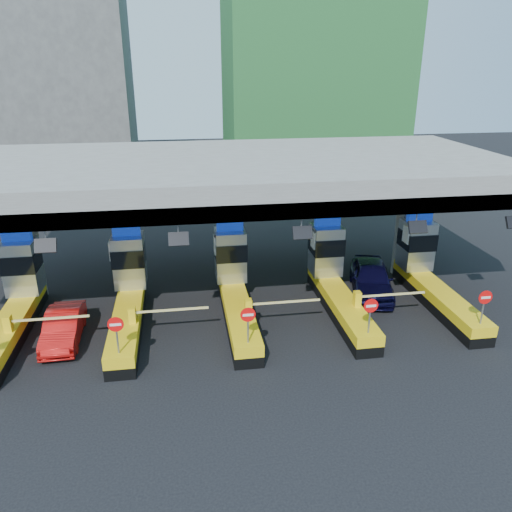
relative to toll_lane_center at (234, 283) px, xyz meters
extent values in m
plane|color=black|center=(0.00, -0.28, -1.40)|extent=(120.00, 120.00, 0.00)
cube|color=slate|center=(0.00, 2.72, 4.85)|extent=(28.00, 12.00, 1.50)
cube|color=#4C4C49|center=(0.00, -2.98, 4.45)|extent=(28.00, 0.60, 0.70)
cube|color=slate|center=(-10.00, 2.72, 1.35)|extent=(1.00, 1.00, 5.50)
cube|color=slate|center=(0.00, 2.72, 1.35)|extent=(1.00, 1.00, 5.50)
cube|color=slate|center=(10.00, 2.72, 1.35)|extent=(1.00, 1.00, 5.50)
cylinder|color=slate|center=(-7.50, -2.98, 3.85)|extent=(0.06, 0.06, 0.50)
cube|color=black|center=(-7.50, -3.18, 3.50)|extent=(0.80, 0.38, 0.54)
cylinder|color=slate|center=(-2.50, -2.98, 3.85)|extent=(0.06, 0.06, 0.50)
cube|color=black|center=(-2.50, -3.18, 3.50)|extent=(0.80, 0.38, 0.54)
cylinder|color=slate|center=(2.50, -2.98, 3.85)|extent=(0.06, 0.06, 0.50)
cube|color=black|center=(2.50, -3.18, 3.50)|extent=(0.80, 0.38, 0.54)
cylinder|color=slate|center=(7.50, -2.98, 3.85)|extent=(0.06, 0.06, 0.50)
cube|color=black|center=(7.50, -3.18, 3.50)|extent=(0.80, 0.38, 0.54)
cube|color=black|center=(-10.00, -1.28, -1.15)|extent=(1.20, 8.00, 0.50)
cube|color=#E5B70C|center=(-10.00, -1.28, -0.65)|extent=(1.20, 8.00, 0.50)
cube|color=#9EA3A8|center=(-10.00, 1.52, 0.90)|extent=(1.50, 1.50, 2.60)
cube|color=black|center=(-10.00, 1.50, 1.20)|extent=(1.56, 1.56, 0.90)
cube|color=#0C2DBF|center=(-10.00, 1.52, 2.48)|extent=(1.30, 0.35, 0.55)
cube|color=white|center=(-10.80, 1.22, 1.60)|extent=(0.06, 0.70, 0.90)
cube|color=#E5B70C|center=(-9.65, -2.48, -0.05)|extent=(0.30, 0.35, 0.70)
cube|color=white|center=(-8.00, -2.48, 0.05)|extent=(3.20, 0.08, 0.08)
cube|color=black|center=(-5.00, -1.28, -1.15)|extent=(1.20, 8.00, 0.50)
cube|color=#E5B70C|center=(-5.00, -1.28, -0.65)|extent=(1.20, 8.00, 0.50)
cube|color=#9EA3A8|center=(-5.00, 1.52, 0.90)|extent=(1.50, 1.50, 2.60)
cube|color=black|center=(-5.00, 1.50, 1.20)|extent=(1.56, 1.56, 0.90)
cube|color=#0C2DBF|center=(-5.00, 1.52, 2.48)|extent=(1.30, 0.35, 0.55)
cube|color=white|center=(-5.80, 1.22, 1.60)|extent=(0.06, 0.70, 0.90)
cylinder|color=slate|center=(-5.00, -4.88, 0.25)|extent=(0.07, 0.07, 1.30)
cylinder|color=red|center=(-5.00, -4.91, 0.85)|extent=(0.60, 0.04, 0.60)
cube|color=white|center=(-5.00, -4.93, 0.85)|extent=(0.42, 0.02, 0.10)
cube|color=#E5B70C|center=(-4.65, -2.48, -0.05)|extent=(0.30, 0.35, 0.70)
cube|color=white|center=(-3.00, -2.48, 0.05)|extent=(3.20, 0.08, 0.08)
cube|color=black|center=(0.00, -1.28, -1.15)|extent=(1.20, 8.00, 0.50)
cube|color=#E5B70C|center=(0.00, -1.28, -0.65)|extent=(1.20, 8.00, 0.50)
cube|color=#9EA3A8|center=(0.00, 1.52, 0.90)|extent=(1.50, 1.50, 2.60)
cube|color=black|center=(0.00, 1.50, 1.20)|extent=(1.56, 1.56, 0.90)
cube|color=#0C2DBF|center=(0.00, 1.52, 2.48)|extent=(1.30, 0.35, 0.55)
cube|color=white|center=(-0.80, 1.22, 1.60)|extent=(0.06, 0.70, 0.90)
cylinder|color=slate|center=(0.00, -4.88, 0.25)|extent=(0.07, 0.07, 1.30)
cylinder|color=red|center=(0.00, -4.91, 0.85)|extent=(0.60, 0.04, 0.60)
cube|color=white|center=(0.00, -4.93, 0.85)|extent=(0.42, 0.02, 0.10)
cube|color=#E5B70C|center=(0.35, -2.48, -0.05)|extent=(0.30, 0.35, 0.70)
cube|color=white|center=(2.00, -2.48, 0.05)|extent=(3.20, 0.08, 0.08)
cube|color=black|center=(5.00, -1.28, -1.15)|extent=(1.20, 8.00, 0.50)
cube|color=#E5B70C|center=(5.00, -1.28, -0.65)|extent=(1.20, 8.00, 0.50)
cube|color=#9EA3A8|center=(5.00, 1.52, 0.90)|extent=(1.50, 1.50, 2.60)
cube|color=black|center=(5.00, 1.50, 1.20)|extent=(1.56, 1.56, 0.90)
cube|color=#0C2DBF|center=(5.00, 1.52, 2.48)|extent=(1.30, 0.35, 0.55)
cube|color=white|center=(4.20, 1.22, 1.60)|extent=(0.06, 0.70, 0.90)
cylinder|color=slate|center=(5.00, -4.88, 0.25)|extent=(0.07, 0.07, 1.30)
cylinder|color=red|center=(5.00, -4.91, 0.85)|extent=(0.60, 0.04, 0.60)
cube|color=white|center=(5.00, -4.93, 0.85)|extent=(0.42, 0.02, 0.10)
cube|color=#E5B70C|center=(5.35, -2.48, -0.05)|extent=(0.30, 0.35, 0.70)
cube|color=white|center=(7.00, -2.48, 0.05)|extent=(3.20, 0.08, 0.08)
cube|color=black|center=(10.00, -1.28, -1.15)|extent=(1.20, 8.00, 0.50)
cube|color=#E5B70C|center=(10.00, -1.28, -0.65)|extent=(1.20, 8.00, 0.50)
cube|color=#9EA3A8|center=(10.00, 1.52, 0.90)|extent=(1.50, 1.50, 2.60)
cube|color=black|center=(10.00, 1.50, 1.20)|extent=(1.56, 1.56, 0.90)
cube|color=#0C2DBF|center=(10.00, 1.52, 2.48)|extent=(1.30, 0.35, 0.55)
cube|color=white|center=(9.20, 1.22, 1.60)|extent=(0.06, 0.70, 0.90)
cylinder|color=slate|center=(10.00, -4.88, 0.25)|extent=(0.07, 0.07, 1.30)
cylinder|color=red|center=(10.00, -4.91, 0.85)|extent=(0.60, 0.04, 0.60)
cube|color=white|center=(10.00, -4.93, 0.85)|extent=(0.42, 0.02, 0.10)
cube|color=#E5B70C|center=(10.35, -2.48, -0.05)|extent=(0.30, 0.35, 0.70)
cube|color=white|center=(12.00, -2.48, 0.05)|extent=(3.20, 0.08, 0.08)
cube|color=#1E5926|center=(12.00, 31.72, 12.60)|extent=(18.00, 12.00, 28.00)
cube|color=#4C4C49|center=(-14.00, 35.72, 7.60)|extent=(14.00, 10.00, 18.00)
imported|color=black|center=(7.30, 0.71, -0.53)|extent=(3.31, 5.42, 1.72)
imported|color=red|center=(-7.68, -1.83, -0.73)|extent=(1.53, 4.11, 1.34)
camera|label=1|loc=(-2.34, -21.94, 9.97)|focal=35.00mm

